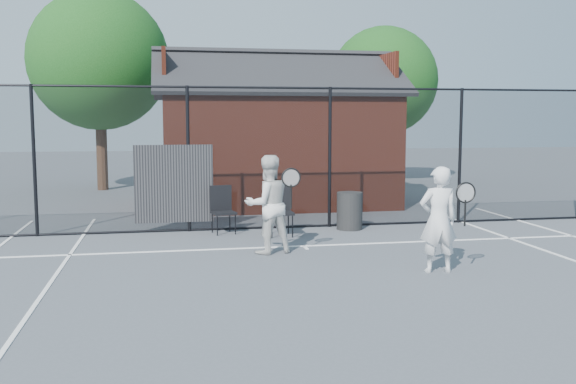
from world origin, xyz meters
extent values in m
plane|color=#4F555A|center=(0.00, 0.00, 0.00)|extent=(80.00, 80.00, 0.00)
cube|color=white|center=(0.00, 3.00, 0.01)|extent=(11.00, 0.06, 0.01)
cube|color=white|center=(0.00, 2.85, 0.01)|extent=(0.06, 0.30, 0.01)
cylinder|color=black|center=(-5.00, 5.00, 1.50)|extent=(0.07, 0.07, 3.00)
cylinder|color=black|center=(-2.00, 5.00, 1.50)|extent=(0.07, 0.07, 3.00)
cylinder|color=black|center=(1.00, 5.00, 1.50)|extent=(0.07, 0.07, 3.00)
cylinder|color=black|center=(4.00, 5.00, 1.50)|extent=(0.07, 0.07, 3.00)
cylinder|color=black|center=(0.00, 5.00, 2.97)|extent=(22.00, 0.04, 0.04)
cylinder|color=black|center=(0.00, 5.00, 0.03)|extent=(22.00, 0.04, 0.04)
cube|color=black|center=(0.00, 5.00, 1.50)|extent=(22.00, 3.00, 0.01)
cube|color=black|center=(-2.30, 4.98, 1.00)|extent=(1.60, 0.04, 1.60)
cube|color=maroon|center=(0.50, 9.00, 1.50)|extent=(6.00, 4.00, 3.00)
cube|color=black|center=(0.50, 8.00, 3.53)|extent=(6.50, 2.36, 1.32)
cube|color=black|center=(0.50, 10.00, 3.53)|extent=(6.50, 2.36, 1.32)
cube|color=maroon|center=(-2.45, 9.00, 3.53)|extent=(0.10, 2.80, 1.06)
cube|color=maroon|center=(3.45, 9.00, 3.53)|extent=(0.10, 2.80, 1.06)
cylinder|color=#352215|center=(-4.50, 13.50, 1.26)|extent=(0.36, 0.36, 2.52)
sphere|color=#134514|center=(-4.50, 13.50, 4.20)|extent=(4.48, 4.48, 4.48)
cylinder|color=#352215|center=(5.50, 14.50, 1.12)|extent=(0.36, 0.36, 2.23)
sphere|color=#134514|center=(5.50, 14.50, 3.72)|extent=(3.97, 3.97, 3.97)
imported|color=white|center=(1.58, 0.67, 0.81)|extent=(0.61, 0.42, 1.62)
torus|color=black|center=(1.84, 0.35, 1.25)|extent=(0.32, 0.03, 0.32)
cylinder|color=black|center=(1.84, 0.35, 0.95)|extent=(0.03, 0.03, 0.39)
imported|color=silver|center=(-0.74, 2.54, 0.85)|extent=(0.96, 0.82, 1.71)
torus|color=black|center=(-0.40, 2.20, 1.34)|extent=(0.33, 0.03, 0.33)
cylinder|color=black|center=(-0.40, 2.20, 1.02)|extent=(0.03, 0.03, 0.41)
cube|color=black|center=(-1.32, 4.60, 0.47)|extent=(0.54, 0.56, 0.95)
cube|color=black|center=(-0.24, 4.10, 0.52)|extent=(0.50, 0.52, 1.03)
cylinder|color=black|center=(1.34, 4.60, 0.39)|extent=(0.56, 0.56, 0.79)
camera|label=1|loc=(-2.47, -8.31, 2.32)|focal=40.00mm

